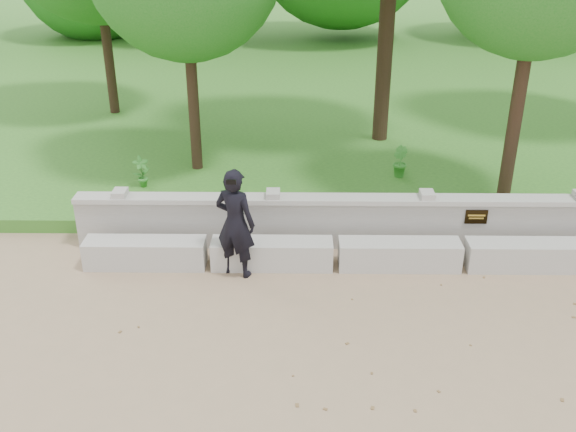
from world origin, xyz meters
name	(u,v)px	position (x,y,z in m)	size (l,w,h in m)	color
ground	(495,340)	(0.00, 0.00, 0.00)	(80.00, 80.00, 0.00)	#917758
lawn	(376,78)	(0.00, 14.00, 0.12)	(40.00, 22.00, 0.25)	#2D6020
concrete_bench	(463,255)	(0.00, 1.90, 0.22)	(11.90, 0.45, 0.45)	#AEACA4
parapet_wall	(455,222)	(0.00, 2.60, 0.46)	(12.50, 0.35, 0.90)	#A4A19B
man_main	(235,223)	(-3.54, 1.67, 0.87)	(0.75, 0.70, 1.74)	black
shrub_a	(142,172)	(-5.60, 4.52, 0.56)	(0.33, 0.22, 0.62)	#37852D
shrub_b	(399,162)	(-0.55, 5.14, 0.56)	(0.34, 0.27, 0.62)	#37852D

